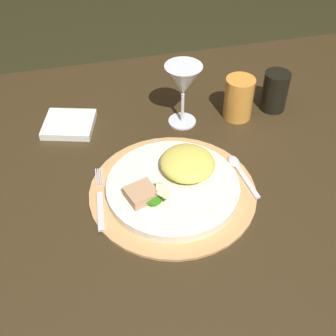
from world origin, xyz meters
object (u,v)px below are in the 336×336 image
at_px(dinner_plate, 174,187).
at_px(amber_tumbler, 239,98).
at_px(dark_tumbler, 275,91).
at_px(fork, 100,201).
at_px(spoon, 239,169).
at_px(dining_table, 169,217).
at_px(wine_glass, 183,82).
at_px(napkin, 69,124).

relative_size(dinner_plate, amber_tumbler, 2.59).
bearing_deg(dark_tumbler, dinner_plate, -144.26).
height_order(dinner_plate, amber_tumbler, amber_tumbler).
distance_m(fork, spoon, 0.29).
relative_size(fork, dark_tumbler, 1.70).
height_order(dining_table, fork, fork).
bearing_deg(dining_table, dinner_plate, -85.41).
bearing_deg(spoon, fork, -176.11).
bearing_deg(amber_tumbler, fork, -149.86).
bearing_deg(wine_glass, dining_table, -113.01).
distance_m(dining_table, dark_tumbler, 0.39).
bearing_deg(amber_tumbler, wine_glass, 176.42).
height_order(napkin, amber_tumbler, amber_tumbler).
height_order(dining_table, spoon, spoon).
bearing_deg(dinner_plate, dark_tumbler, 35.74).
relative_size(fork, spoon, 1.26).
relative_size(dining_table, fork, 8.85).
height_order(dinner_plate, dark_tumbler, dark_tumbler).
height_order(wine_glass, amber_tumbler, wine_glass).
relative_size(fork, wine_glass, 1.10).
xyz_separation_m(spoon, napkin, (-0.33, 0.24, -0.00)).
bearing_deg(dining_table, fork, -168.11).
relative_size(spoon, napkin, 1.15).
xyz_separation_m(fork, dark_tumbler, (0.45, 0.22, 0.04)).
bearing_deg(dinner_plate, dining_table, 94.59).
distance_m(fork, amber_tumbler, 0.41).
bearing_deg(dining_table, amber_tumbler, 39.78).
distance_m(dinner_plate, spoon, 0.15).
distance_m(dining_table, napkin, 0.32).
height_order(napkin, wine_glass, wine_glass).
bearing_deg(napkin, amber_tumbler, -7.54).
bearing_deg(fork, amber_tumbler, 30.14).
distance_m(spoon, napkin, 0.41).
distance_m(dining_table, spoon, 0.19).
distance_m(dinner_plate, napkin, 0.32).
height_order(fork, amber_tumbler, amber_tumbler).
relative_size(dinner_plate, wine_glass, 1.76).
xyz_separation_m(dinner_plate, spoon, (0.14, 0.02, -0.01)).
distance_m(dinner_plate, fork, 0.15).
bearing_deg(fork, dinner_plate, -1.11).
xyz_separation_m(fork, wine_glass, (0.22, 0.21, 0.10)).
relative_size(fork, napkin, 1.45).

